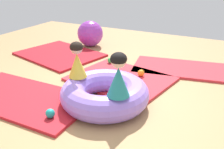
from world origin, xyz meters
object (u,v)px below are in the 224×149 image
(inflatable_cushion, at_px, (105,93))
(child_in_yellow, at_px, (77,60))
(play_ball_green, at_px, (110,60))
(exercise_ball_large, at_px, (90,34))
(child_in_teal, at_px, (118,75))
(play_ball_orange, at_px, (141,73))
(play_ball_teal, at_px, (50,113))
(play_ball_pink, at_px, (120,79))

(inflatable_cushion, height_order, child_in_yellow, child_in_yellow)
(inflatable_cushion, relative_size, child_in_yellow, 2.41)
(child_in_yellow, bearing_deg, play_ball_green, -69.14)
(play_ball_green, relative_size, exercise_ball_large, 0.17)
(child_in_yellow, distance_m, play_ball_green, 1.38)
(inflatable_cushion, height_order, play_ball_green, inflatable_cushion)
(child_in_teal, xyz_separation_m, play_ball_green, (-0.89, 1.52, -0.47))
(child_in_teal, xyz_separation_m, play_ball_orange, (-0.19, 1.22, -0.46))
(play_ball_orange, bearing_deg, exercise_ball_large, 144.58)
(play_ball_teal, bearing_deg, child_in_yellow, 90.76)
(play_ball_teal, bearing_deg, child_in_teal, 27.78)
(child_in_yellow, distance_m, play_ball_pink, 0.85)
(play_ball_green, bearing_deg, child_in_teal, -59.66)
(child_in_yellow, bearing_deg, play_ball_teal, 102.53)
(play_ball_teal, xyz_separation_m, play_ball_pink, (0.27, 1.25, -0.02))
(child_in_yellow, relative_size, exercise_ball_large, 0.83)
(child_in_yellow, relative_size, play_ball_teal, 4.29)
(child_in_teal, height_order, play_ball_pink, child_in_teal)
(inflatable_cushion, xyz_separation_m, child_in_teal, (0.30, -0.24, 0.40))
(play_ball_orange, bearing_deg, play_ball_teal, -107.12)
(play_ball_orange, bearing_deg, play_ball_green, 156.49)
(inflatable_cushion, bearing_deg, play_ball_teal, -122.27)
(inflatable_cushion, distance_m, exercise_ball_large, 2.63)
(play_ball_pink, distance_m, exercise_ball_large, 2.06)
(child_in_teal, xyz_separation_m, play_ball_teal, (-0.68, -0.36, -0.46))
(play_ball_pink, xyz_separation_m, exercise_ball_large, (-1.41, 1.49, 0.20))
(child_in_yellow, height_order, play_ball_teal, child_in_yellow)
(play_ball_pink, bearing_deg, play_ball_teal, -102.24)
(inflatable_cushion, height_order, play_ball_pink, inflatable_cushion)
(child_in_teal, height_order, play_ball_green, child_in_teal)
(child_in_yellow, xyz_separation_m, play_ball_pink, (0.28, 0.66, -0.47))
(inflatable_cushion, relative_size, child_in_teal, 2.25)
(child_in_yellow, bearing_deg, exercise_ball_large, -50.35)
(play_ball_orange, bearing_deg, play_ball_pink, -123.26)
(play_ball_pink, xyz_separation_m, play_ball_orange, (0.21, 0.33, 0.02))
(child_in_yellow, height_order, play_ball_green, child_in_yellow)
(play_ball_teal, distance_m, exercise_ball_large, 2.97)
(child_in_teal, distance_m, play_ball_pink, 1.09)
(child_in_yellow, xyz_separation_m, child_in_teal, (0.68, -0.23, 0.02))
(play_ball_orange, bearing_deg, child_in_yellow, -116.55)
(play_ball_teal, bearing_deg, play_ball_green, 96.51)
(exercise_ball_large, bearing_deg, play_ball_orange, -35.42)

